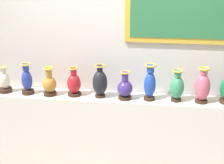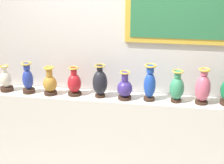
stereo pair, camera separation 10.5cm
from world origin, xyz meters
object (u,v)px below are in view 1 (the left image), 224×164
vase_ivory (5,82)px  vase_cobalt (27,80)px  vase_indigo (125,88)px  vase_crimson (74,84)px  vase_jade (177,87)px  vase_rose (202,87)px  vase_onyx (100,83)px  vase_ochre (49,84)px  vase_sapphire (150,83)px

vase_ivory → vase_cobalt: size_ratio=0.85×
vase_cobalt → vase_indigo: (1.13, -0.01, -0.03)m
vase_crimson → vase_jade: size_ratio=0.93×
vase_ivory → vase_rose: bearing=-0.3°
vase_ivory → vase_onyx: bearing=-0.3°
vase_ochre → vase_crimson: bearing=6.0°
vase_crimson → vase_rose: 1.42m
vase_cobalt → vase_crimson: bearing=2.2°
vase_crimson → vase_ochre: bearing=-174.0°
vase_cobalt → vase_rose: bearing=0.1°
vase_ivory → vase_cobalt: (0.28, -0.02, 0.03)m
vase_rose → vase_crimson: bearing=179.3°
vase_cobalt → vase_rose: 1.97m
vase_onyx → vase_sapphire: size_ratio=0.92×
vase_ivory → vase_sapphire: bearing=-0.5°
vase_ivory → vase_jade: bearing=-0.3°
vase_ivory → vase_crimson: size_ratio=0.93×
vase_cobalt → vase_crimson: vase_cobalt is taller
vase_cobalt → vase_jade: size_ratio=1.02×
vase_crimson → vase_onyx: 0.30m
vase_ivory → vase_ochre: 0.55m
vase_ivory → vase_indigo: bearing=-1.1°
vase_cobalt → vase_indigo: size_ratio=1.14×
vase_jade → vase_sapphire: bearing=-179.2°
vase_ivory → vase_cobalt: bearing=-3.3°
vase_onyx → vase_cobalt: bearing=-179.3°
vase_onyx → vase_rose: 1.12m
vase_ochre → vase_onyx: vase_onyx is taller
vase_crimson → vase_jade: 1.15m
vase_indigo → vase_cobalt: bearing=179.5°
vase_indigo → vase_rose: vase_rose is taller
vase_crimson → vase_sapphire: vase_sapphire is taller
vase_ochre → vase_jade: 1.43m
vase_ochre → vase_onyx: 0.58m
vase_onyx → vase_indigo: bearing=-4.2°
vase_ivory → vase_sapphire: vase_sapphire is taller
vase_onyx → vase_rose: bearing=-0.4°
vase_cobalt → vase_ochre: (0.27, -0.01, -0.03)m
vase_ivory → vase_rose: size_ratio=0.78×
vase_jade → vase_ivory: bearing=179.7°
vase_cobalt → vase_indigo: vase_cobalt is taller
vase_indigo → vase_ivory: bearing=178.9°
vase_ochre → vase_indigo: bearing=-0.1°
vase_ochre → vase_indigo: size_ratio=1.03×
vase_rose → vase_onyx: bearing=179.6°
vase_sapphire → vase_cobalt: bearing=-179.9°
vase_indigo → vase_sapphire: size_ratio=0.78×
vase_indigo → vase_jade: size_ratio=0.90×
vase_crimson → vase_sapphire: size_ratio=0.81×
vase_crimson → vase_indigo: vase_crimson is taller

